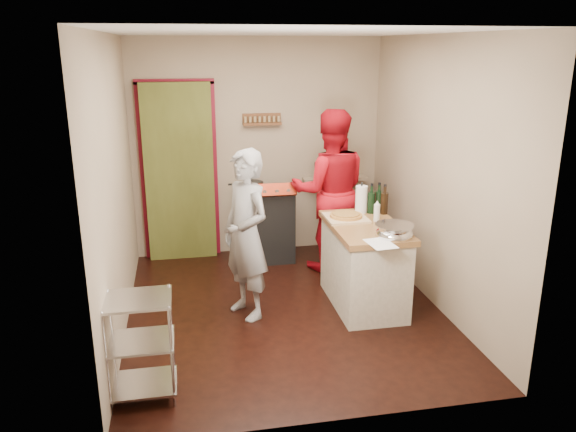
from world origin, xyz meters
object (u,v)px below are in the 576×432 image
Objects in this scene: stove at (267,223)px; person_stripe at (246,235)px; person_red at (330,191)px; wire_shelving at (140,343)px; island at (364,262)px.

stove is 1.55m from person_stripe.
wire_shelving is at bearing 56.20° from person_red.
person_red is (1.08, 1.03, 0.11)m from person_stripe.
stove is at bearing -24.03° from person_red.
person_red is at bearing 94.86° from island.
person_red is (-0.09, 1.03, 0.47)m from island.
island is (0.75, -1.45, -0.00)m from stove.
stove is 0.62× the size of person_stripe.
person_stripe is (-1.16, -0.00, 0.36)m from island.
person_stripe reaches higher than wire_shelving.
wire_shelving is 0.63× the size of island.
stove is at bearing 136.36° from person_stripe.
person_stripe is at bearing 52.14° from wire_shelving.
stove is at bearing 117.41° from island.
person_red is at bearing 47.91° from wire_shelving.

